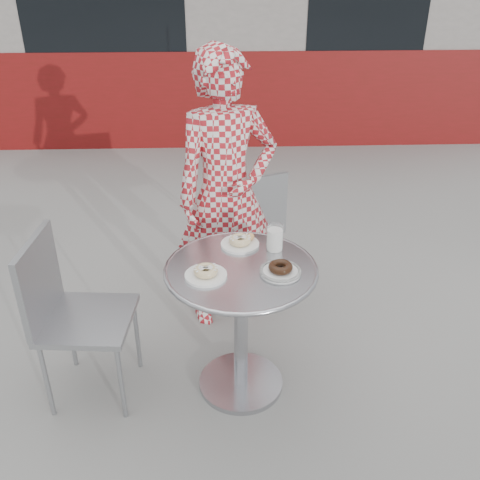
{
  "coord_description": "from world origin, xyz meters",
  "views": [
    {
      "loc": [
        -0.09,
        -2.02,
        1.94
      ],
      "look_at": [
        -0.0,
        0.1,
        0.76
      ],
      "focal_mm": 40.0,
      "sensor_mm": 36.0,
      "label": 1
    }
  ],
  "objects_px": {
    "plate_far": "(241,242)",
    "plate_checker": "(280,270)",
    "seated_person": "(227,194)",
    "chair_left": "(90,348)",
    "milk_cup": "(275,239)",
    "chair_far": "(246,247)",
    "plate_near": "(206,273)",
    "bistro_table": "(241,299)"
  },
  "relations": [
    {
      "from": "seated_person",
      "to": "plate_checker",
      "type": "height_order",
      "value": "seated_person"
    },
    {
      "from": "chair_left",
      "to": "bistro_table",
      "type": "bearing_deg",
      "value": -85.56
    },
    {
      "from": "bistro_table",
      "to": "seated_person",
      "type": "height_order",
      "value": "seated_person"
    },
    {
      "from": "plate_checker",
      "to": "milk_cup",
      "type": "xyz_separation_m",
      "value": [
        -0.01,
        0.2,
        0.04
      ]
    },
    {
      "from": "chair_left",
      "to": "milk_cup",
      "type": "relative_size",
      "value": 6.72
    },
    {
      "from": "seated_person",
      "to": "milk_cup",
      "type": "xyz_separation_m",
      "value": [
        0.21,
        -0.47,
        -0.02
      ]
    },
    {
      "from": "bistro_table",
      "to": "chair_far",
      "type": "height_order",
      "value": "chair_far"
    },
    {
      "from": "bistro_table",
      "to": "plate_near",
      "type": "height_order",
      "value": "plate_near"
    },
    {
      "from": "seated_person",
      "to": "milk_cup",
      "type": "height_order",
      "value": "seated_person"
    },
    {
      "from": "plate_checker",
      "to": "milk_cup",
      "type": "height_order",
      "value": "milk_cup"
    },
    {
      "from": "plate_far",
      "to": "plate_checker",
      "type": "distance_m",
      "value": 0.3
    },
    {
      "from": "milk_cup",
      "to": "chair_left",
      "type": "bearing_deg",
      "value": -170.24
    },
    {
      "from": "plate_near",
      "to": "plate_far",
      "type": "bearing_deg",
      "value": 59.12
    },
    {
      "from": "chair_far",
      "to": "chair_left",
      "type": "height_order",
      "value": "chair_left"
    },
    {
      "from": "chair_left",
      "to": "seated_person",
      "type": "height_order",
      "value": "seated_person"
    },
    {
      "from": "bistro_table",
      "to": "plate_checker",
      "type": "xyz_separation_m",
      "value": [
        0.17,
        -0.05,
        0.18
      ]
    },
    {
      "from": "plate_far",
      "to": "plate_near",
      "type": "xyz_separation_m",
      "value": [
        -0.16,
        -0.27,
        -0.0
      ]
    },
    {
      "from": "chair_left",
      "to": "plate_near",
      "type": "relative_size",
      "value": 4.61
    },
    {
      "from": "chair_left",
      "to": "milk_cup",
      "type": "height_order",
      "value": "chair_left"
    },
    {
      "from": "chair_far",
      "to": "plate_near",
      "type": "bearing_deg",
      "value": 55.36
    },
    {
      "from": "bistro_table",
      "to": "seated_person",
      "type": "xyz_separation_m",
      "value": [
        -0.05,
        0.62,
        0.25
      ]
    },
    {
      "from": "plate_near",
      "to": "seated_person",
      "type": "bearing_deg",
      "value": 81.59
    },
    {
      "from": "chair_left",
      "to": "seated_person",
      "type": "relative_size",
      "value": 0.55
    },
    {
      "from": "chair_far",
      "to": "seated_person",
      "type": "distance_m",
      "value": 0.64
    },
    {
      "from": "seated_person",
      "to": "plate_far",
      "type": "height_order",
      "value": "seated_person"
    },
    {
      "from": "chair_left",
      "to": "plate_checker",
      "type": "relative_size",
      "value": 4.58
    },
    {
      "from": "plate_far",
      "to": "milk_cup",
      "type": "distance_m",
      "value": 0.17
    },
    {
      "from": "plate_far",
      "to": "milk_cup",
      "type": "xyz_separation_m",
      "value": [
        0.16,
        -0.05,
        0.04
      ]
    },
    {
      "from": "plate_far",
      "to": "plate_near",
      "type": "height_order",
      "value": "plate_far"
    },
    {
      "from": "milk_cup",
      "to": "plate_far",
      "type": "bearing_deg",
      "value": 163.1
    },
    {
      "from": "seated_person",
      "to": "plate_far",
      "type": "bearing_deg",
      "value": -100.33
    },
    {
      "from": "bistro_table",
      "to": "chair_left",
      "type": "bearing_deg",
      "value": 179.97
    },
    {
      "from": "plate_far",
      "to": "plate_checker",
      "type": "xyz_separation_m",
      "value": [
        0.16,
        -0.25,
        -0.0
      ]
    },
    {
      "from": "plate_far",
      "to": "bistro_table",
      "type": "bearing_deg",
      "value": -91.69
    },
    {
      "from": "chair_far",
      "to": "plate_checker",
      "type": "height_order",
      "value": "chair_far"
    },
    {
      "from": "seated_person",
      "to": "plate_near",
      "type": "bearing_deg",
      "value": -116.56
    },
    {
      "from": "seated_person",
      "to": "plate_checker",
      "type": "xyz_separation_m",
      "value": [
        0.22,
        -0.67,
        -0.06
      ]
    },
    {
      "from": "chair_left",
      "to": "plate_checker",
      "type": "height_order",
      "value": "chair_left"
    },
    {
      "from": "plate_near",
      "to": "chair_left",
      "type": "bearing_deg",
      "value": 173.17
    },
    {
      "from": "chair_far",
      "to": "plate_near",
      "type": "relative_size",
      "value": 4.31
    },
    {
      "from": "chair_left",
      "to": "plate_near",
      "type": "distance_m",
      "value": 0.73
    },
    {
      "from": "chair_far",
      "to": "plate_checker",
      "type": "xyz_separation_m",
      "value": [
        0.1,
        -1.02,
        0.47
      ]
    }
  ]
}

